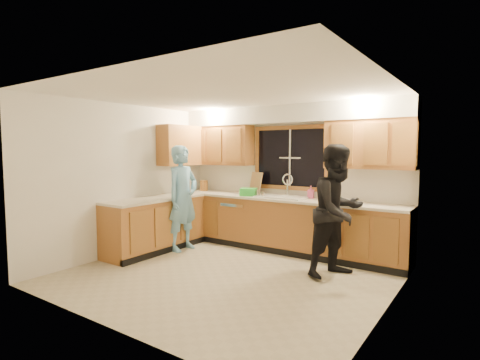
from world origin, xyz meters
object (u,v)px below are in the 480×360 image
(dish_crate, at_px, (249,192))
(bowl, at_px, (347,201))
(knife_block, at_px, (204,186))
(woman, at_px, (338,211))
(soap_bottle, at_px, (311,192))
(man, at_px, (183,198))
(dishwasher, at_px, (241,222))
(stove, at_px, (129,230))
(sink, at_px, (282,201))

(dish_crate, bearing_deg, bowl, 3.86)
(dish_crate, relative_size, bowl, 1.37)
(knife_block, bearing_deg, woman, -16.63)
(soap_bottle, bearing_deg, man, -149.17)
(dishwasher, bearing_deg, soap_bottle, 8.54)
(man, xyz_separation_m, dish_crate, (0.81, 0.85, 0.08))
(woman, relative_size, soap_bottle, 8.52)
(stove, xyz_separation_m, soap_bottle, (2.25, 2.00, 0.58))
(man, relative_size, woman, 1.00)
(stove, bearing_deg, soap_bottle, 41.72)
(man, bearing_deg, dishwasher, -31.96)
(man, height_order, knife_block, man)
(stove, distance_m, man, 1.05)
(dishwasher, bearing_deg, bowl, 1.03)
(stove, height_order, soap_bottle, soap_bottle)
(dish_crate, distance_m, bowl, 1.76)
(bowl, bearing_deg, man, -159.32)
(woman, distance_m, knife_block, 3.17)
(dishwasher, bearing_deg, knife_block, 176.01)
(sink, distance_m, bowl, 1.13)
(man, distance_m, woman, 2.71)
(sink, bearing_deg, knife_block, 178.36)
(woman, bearing_deg, man, 117.66)
(dishwasher, bearing_deg, dish_crate, -20.74)
(sink, height_order, dishwasher, sink)
(stove, relative_size, dish_crate, 3.18)
(woman, relative_size, dish_crate, 6.42)
(bowl, bearing_deg, knife_block, 179.40)
(woman, distance_m, dish_crate, 2.01)
(man, bearing_deg, stove, 158.12)
(dish_crate, bearing_deg, sink, 8.80)
(knife_block, xyz_separation_m, dish_crate, (1.17, -0.15, -0.04))
(woman, bearing_deg, dishwasher, 94.28)
(stove, bearing_deg, sink, 45.39)
(woman, relative_size, bowl, 8.78)
(dishwasher, distance_m, bowl, 2.05)
(sink, bearing_deg, dish_crate, -171.20)
(knife_block, bearing_deg, bowl, -2.41)
(dishwasher, xyz_separation_m, soap_bottle, (1.30, 0.19, 0.62))
(dishwasher, height_order, knife_block, knife_block)
(soap_bottle, bearing_deg, sink, -158.10)
(stove, height_order, man, man)
(sink, height_order, woman, woman)
(stove, distance_m, bowl, 3.49)
(knife_block, bearing_deg, stove, -91.87)
(sink, bearing_deg, woman, -30.96)
(man, bearing_deg, knife_block, 20.06)
(dishwasher, height_order, bowl, bowl)
(man, bearing_deg, dish_crate, -43.24)
(dishwasher, distance_m, knife_block, 1.13)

